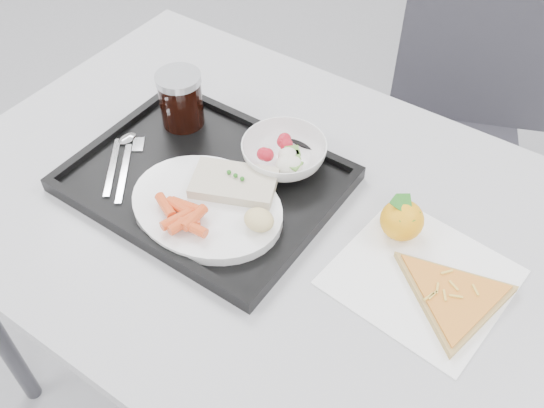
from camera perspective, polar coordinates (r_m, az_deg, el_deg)
table at (r=1.09m, az=0.30°, el=-2.98°), size 1.20×0.80×0.75m
chair at (r=1.62m, az=16.80°, el=7.55°), size 0.55×0.56×0.93m
tray at (r=1.08m, az=-6.28°, el=2.18°), size 0.45×0.35×0.03m
dinner_plate at (r=1.02m, az=-6.15°, el=-0.26°), size 0.27×0.27×0.02m
fish_fillet at (r=1.03m, az=-3.59°, el=2.02°), size 0.16×0.13×0.03m
bread_roll at (r=0.96m, az=-1.23°, el=-1.49°), size 0.06×0.05×0.03m
salad_bowl at (r=1.08m, az=1.15°, el=4.76°), size 0.15×0.15×0.05m
cola_glass at (r=1.16m, az=-8.59°, el=9.80°), size 0.09×0.09×0.11m
cutlery at (r=1.14m, az=-13.83°, el=4.33°), size 0.13×0.16×0.01m
napkin at (r=0.97m, az=13.88°, el=-6.71°), size 0.27×0.26×0.00m
tangerine at (r=1.00m, az=12.13°, el=-1.47°), size 0.08×0.08×0.07m
pizza_slice at (r=0.95m, az=16.72°, el=-8.39°), size 0.27×0.27×0.02m
carrot_pile at (r=0.98m, az=-8.43°, el=-1.13°), size 0.12×0.07×0.03m
salad_contents at (r=1.06m, az=1.17°, el=4.55°), size 0.09×0.08×0.03m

